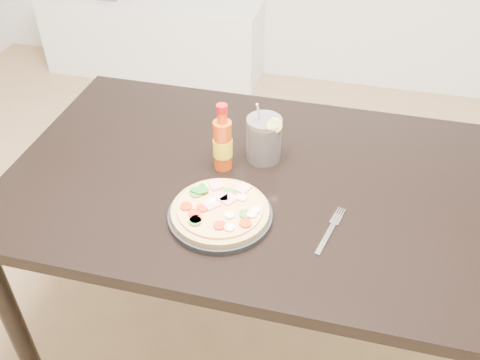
% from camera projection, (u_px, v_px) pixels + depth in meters
% --- Properties ---
extents(dining_table, '(1.40, 0.90, 0.75)m').
position_uv_depth(dining_table, '(250.00, 198.00, 1.60)').
color(dining_table, black).
rests_on(dining_table, ground).
extents(plate, '(0.28, 0.28, 0.02)m').
position_uv_depth(plate, '(220.00, 215.00, 1.40)').
color(plate, black).
rests_on(plate, dining_table).
extents(pizza, '(0.26, 0.26, 0.03)m').
position_uv_depth(pizza, '(220.00, 210.00, 1.39)').
color(pizza, tan).
rests_on(pizza, plate).
extents(hot_sauce_bottle, '(0.06, 0.06, 0.21)m').
position_uv_depth(hot_sauce_bottle, '(223.00, 144.00, 1.53)').
color(hot_sauce_bottle, '#D7420C').
rests_on(hot_sauce_bottle, dining_table).
extents(cola_cup, '(0.11, 0.10, 0.19)m').
position_uv_depth(cola_cup, '(264.00, 140.00, 1.57)').
color(cola_cup, black).
rests_on(cola_cup, dining_table).
extents(fork, '(0.06, 0.19, 0.00)m').
position_uv_depth(fork, '(331.00, 229.00, 1.37)').
color(fork, silver).
rests_on(fork, dining_table).
extents(media_console, '(1.40, 0.34, 0.50)m').
position_uv_depth(media_console, '(152.00, 38.00, 3.45)').
color(media_console, white).
rests_on(media_console, ground).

